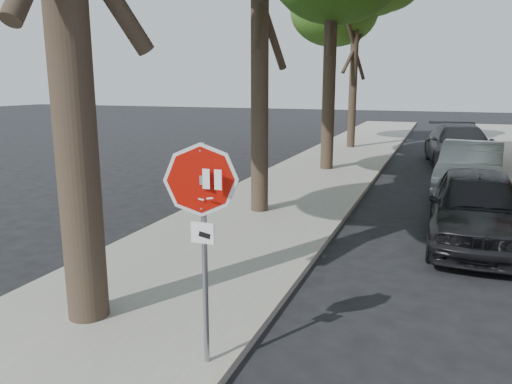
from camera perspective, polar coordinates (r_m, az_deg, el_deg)
ground at (r=6.11m, az=0.75°, el=-20.91°), size 120.00×120.00×0.00m
sidewalk_left at (r=17.64m, az=6.30°, el=1.52°), size 4.00×55.00×0.12m
curb_left at (r=17.26m, az=12.91°, el=1.06°), size 0.12×55.00×0.13m
stop_sign at (r=5.54m, az=-6.12°, el=-2.37°), size 0.76×0.34×2.61m
tree_far at (r=26.58m, az=11.39°, el=20.47°), size 5.29×4.91×9.33m
car_a at (r=11.47m, az=23.86°, el=-1.59°), size 1.89×4.68×1.59m
car_b at (r=16.45m, az=23.33°, el=2.43°), size 2.18×5.03×1.61m
car_c at (r=22.03m, az=22.22°, el=4.90°), size 3.06×6.05×1.68m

